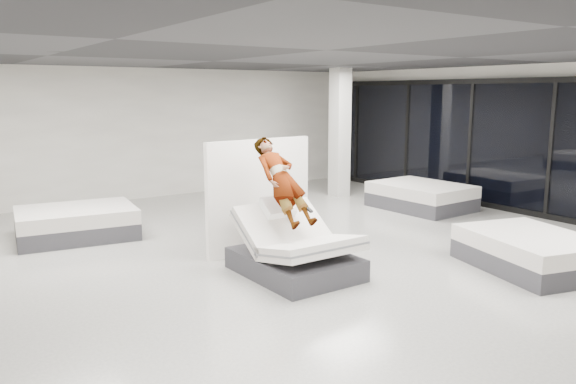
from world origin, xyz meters
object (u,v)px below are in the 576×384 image
at_px(column, 340,133).
at_px(flat_bed_left_far, 77,223).
at_px(hero_bed, 295,252).
at_px(remote, 309,209).
at_px(flat_bed_right_far, 421,196).
at_px(divider_panel, 260,195).
at_px(person, 283,195).
at_px(flat_bed_right_near, 531,252).

bearing_deg(column, flat_bed_left_far, -175.11).
xyz_separation_m(hero_bed, remote, (0.22, -0.03, 0.61)).
relative_size(flat_bed_right_far, column, 0.66).
height_order(divider_panel, flat_bed_right_far, divider_panel).
distance_m(flat_bed_right_far, flat_bed_left_far, 7.34).
bearing_deg(hero_bed, divider_panel, 79.38).
relative_size(person, divider_panel, 0.78).
xyz_separation_m(divider_panel, flat_bed_right_far, (4.80, 0.82, -0.65)).
height_order(remote, flat_bed_left_far, remote).
relative_size(remote, flat_bed_right_near, 0.06).
distance_m(hero_bed, remote, 0.65).
bearing_deg(flat_bed_right_near, person, 145.73).
xyz_separation_m(flat_bed_right_near, column, (1.48, 6.30, 1.33)).
distance_m(person, flat_bed_right_far, 5.47).
height_order(divider_panel, flat_bed_left_far, divider_panel).
relative_size(flat_bed_right_far, flat_bed_right_near, 0.94).
distance_m(flat_bed_right_far, flat_bed_right_near, 4.46).
distance_m(flat_bed_left_far, column, 6.78).
relative_size(person, flat_bed_right_far, 0.75).
distance_m(person, divider_panel, 1.13).
distance_m(person, column, 6.22).
bearing_deg(hero_bed, person, 90.43).
distance_m(remote, divider_panel, 1.43).
height_order(hero_bed, flat_bed_left_far, hero_bed).
bearing_deg(flat_bed_right_near, column, 76.80).
relative_size(remote, column, 0.04).
bearing_deg(flat_bed_right_far, flat_bed_left_far, 166.31).
bearing_deg(column, divider_panel, -143.89).
bearing_deg(person, flat_bed_right_near, -34.70).
bearing_deg(column, remote, -133.53).
xyz_separation_m(hero_bed, flat_bed_right_far, (5.06, 2.22, -0.05)).
height_order(person, divider_panel, divider_panel).
distance_m(hero_bed, flat_bed_right_near, 3.55).
xyz_separation_m(remote, flat_bed_right_far, (4.84, 2.25, -0.66)).
distance_m(remote, flat_bed_right_near, 3.41).
relative_size(divider_panel, column, 0.64).
distance_m(hero_bed, divider_panel, 1.54).
bearing_deg(remote, flat_bed_right_near, -31.91).
bearing_deg(hero_bed, column, 44.84).
height_order(remote, flat_bed_right_near, remote).
xyz_separation_m(flat_bed_right_far, column, (-0.51, 2.30, 1.32)).
bearing_deg(flat_bed_right_near, flat_bed_left_far, 131.89).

